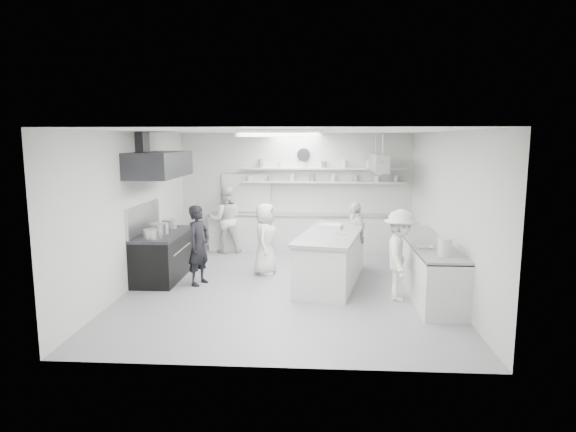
# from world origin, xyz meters

# --- Properties ---
(floor) EXTENTS (6.00, 7.00, 0.02)m
(floor) POSITION_xyz_m (0.00, 0.00, -0.01)
(floor) COLOR #969699
(floor) RESTS_ON ground
(ceiling) EXTENTS (6.00, 7.00, 0.02)m
(ceiling) POSITION_xyz_m (0.00, 0.00, 3.01)
(ceiling) COLOR white
(ceiling) RESTS_ON wall_back
(wall_back) EXTENTS (6.00, 0.04, 3.00)m
(wall_back) POSITION_xyz_m (0.00, 3.50, 1.50)
(wall_back) COLOR beige
(wall_back) RESTS_ON floor
(wall_front) EXTENTS (6.00, 0.04, 3.00)m
(wall_front) POSITION_xyz_m (0.00, -3.50, 1.50)
(wall_front) COLOR beige
(wall_front) RESTS_ON floor
(wall_left) EXTENTS (0.04, 7.00, 3.00)m
(wall_left) POSITION_xyz_m (-3.00, 0.00, 1.50)
(wall_left) COLOR beige
(wall_left) RESTS_ON floor
(wall_right) EXTENTS (0.04, 7.00, 3.00)m
(wall_right) POSITION_xyz_m (3.00, 0.00, 1.50)
(wall_right) COLOR beige
(wall_right) RESTS_ON floor
(stove) EXTENTS (0.80, 1.80, 0.90)m
(stove) POSITION_xyz_m (-2.60, 0.40, 0.45)
(stove) COLOR black
(stove) RESTS_ON floor
(exhaust_hood) EXTENTS (0.85, 2.00, 0.50)m
(exhaust_hood) POSITION_xyz_m (-2.60, 0.40, 2.35)
(exhaust_hood) COLOR #2C2C31
(exhaust_hood) RESTS_ON wall_left
(back_counter) EXTENTS (5.00, 0.60, 0.92)m
(back_counter) POSITION_xyz_m (0.30, 3.20, 0.46)
(back_counter) COLOR silver
(back_counter) RESTS_ON floor
(shelf_lower) EXTENTS (4.20, 0.26, 0.04)m
(shelf_lower) POSITION_xyz_m (0.70, 3.37, 1.75)
(shelf_lower) COLOR silver
(shelf_lower) RESTS_ON wall_back
(shelf_upper) EXTENTS (4.20, 0.26, 0.04)m
(shelf_upper) POSITION_xyz_m (0.70, 3.37, 2.10)
(shelf_upper) COLOR silver
(shelf_upper) RESTS_ON wall_back
(pass_through_window) EXTENTS (1.30, 0.04, 1.00)m
(pass_through_window) POSITION_xyz_m (-1.30, 3.48, 1.45)
(pass_through_window) COLOR black
(pass_through_window) RESTS_ON wall_back
(wall_clock) EXTENTS (0.32, 0.05, 0.32)m
(wall_clock) POSITION_xyz_m (0.20, 3.46, 2.45)
(wall_clock) COLOR white
(wall_clock) RESTS_ON wall_back
(right_counter) EXTENTS (0.74, 3.30, 0.94)m
(right_counter) POSITION_xyz_m (2.65, -0.20, 0.47)
(right_counter) COLOR silver
(right_counter) RESTS_ON floor
(pot_rack) EXTENTS (0.30, 1.60, 0.40)m
(pot_rack) POSITION_xyz_m (2.00, 2.40, 2.30)
(pot_rack) COLOR #B3B3B4
(pot_rack) RESTS_ON ceiling
(light_fixture_front) EXTENTS (1.30, 0.25, 0.10)m
(light_fixture_front) POSITION_xyz_m (0.00, -1.80, 2.94)
(light_fixture_front) COLOR silver
(light_fixture_front) RESTS_ON ceiling
(light_fixture_rear) EXTENTS (1.30, 0.25, 0.10)m
(light_fixture_rear) POSITION_xyz_m (0.00, 1.80, 2.94)
(light_fixture_rear) COLOR silver
(light_fixture_rear) RESTS_ON ceiling
(prep_island) EXTENTS (1.49, 2.79, 0.98)m
(prep_island) POSITION_xyz_m (0.86, 0.32, 0.49)
(prep_island) COLOR silver
(prep_island) RESTS_ON floor
(stove_pot) EXTENTS (0.38, 0.38, 0.27)m
(stove_pot) POSITION_xyz_m (-2.60, 0.24, 1.05)
(stove_pot) COLOR #B3B3B4
(stove_pot) RESTS_ON stove
(cook_stove) EXTENTS (0.56, 0.67, 1.58)m
(cook_stove) POSITION_xyz_m (-1.74, 0.01, 0.79)
(cook_stove) COLOR black
(cook_stove) RESTS_ON floor
(cook_back) EXTENTS (0.96, 0.83, 1.68)m
(cook_back) POSITION_xyz_m (-1.74, 2.82, 0.84)
(cook_back) COLOR silver
(cook_back) RESTS_ON floor
(cook_island_left) EXTENTS (0.57, 0.79, 1.52)m
(cook_island_left) POSITION_xyz_m (-0.52, 0.86, 0.76)
(cook_island_left) COLOR silver
(cook_island_left) RESTS_ON floor
(cook_island_right) EXTENTS (0.60, 0.95, 1.51)m
(cook_island_right) POSITION_xyz_m (1.40, 1.27, 0.75)
(cook_island_right) COLOR silver
(cook_island_right) RESTS_ON floor
(cook_right) EXTENTS (0.77, 1.14, 1.64)m
(cook_right) POSITION_xyz_m (2.06, -0.68, 0.82)
(cook_right) COLOR silver
(cook_right) RESTS_ON floor
(bowl_island_a) EXTENTS (0.29, 0.29, 0.06)m
(bowl_island_a) POSITION_xyz_m (1.02, 0.15, 1.00)
(bowl_island_a) COLOR #B3B3B4
(bowl_island_a) RESTS_ON prep_island
(bowl_island_b) EXTENTS (0.23, 0.23, 0.06)m
(bowl_island_b) POSITION_xyz_m (0.92, 0.64, 1.00)
(bowl_island_b) COLOR silver
(bowl_island_b) RESTS_ON prep_island
(bowl_right) EXTENTS (0.30, 0.30, 0.06)m
(bowl_right) POSITION_xyz_m (2.47, -0.79, 0.97)
(bowl_right) COLOR silver
(bowl_right) RESTS_ON right_counter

